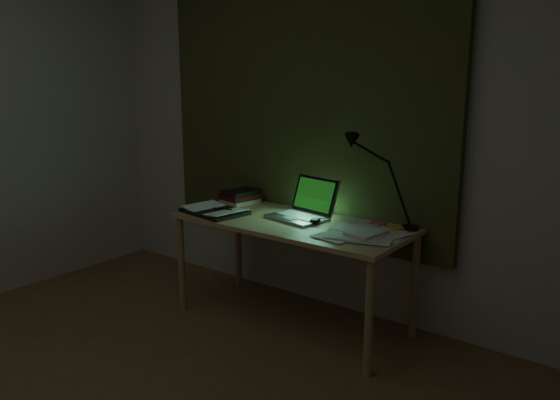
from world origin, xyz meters
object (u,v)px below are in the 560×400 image
(laptop, at_px, (297,199))
(desk_lamp, at_px, (413,185))
(loose_papers, at_px, (359,232))
(open_textbook, at_px, (215,211))
(desk, at_px, (292,272))
(book_stack, at_px, (240,196))

(laptop, bearing_deg, desk_lamp, 27.17)
(loose_papers, distance_m, desk_lamp, 0.41)
(open_textbook, relative_size, desk_lamp, 0.76)
(open_textbook, xyz_separation_m, loose_papers, (0.98, 0.15, -0.01))
(loose_papers, height_order, desk_lamp, desk_lamp)
(desk, xyz_separation_m, loose_papers, (0.47, 0.00, 0.34))
(book_stack, bearing_deg, loose_papers, -9.62)
(open_textbook, relative_size, loose_papers, 1.08)
(desk_lamp, bearing_deg, laptop, -158.11)
(laptop, height_order, loose_papers, laptop)
(loose_papers, bearing_deg, laptop, 173.68)
(loose_papers, xyz_separation_m, desk_lamp, (0.19, 0.25, 0.25))
(laptop, xyz_separation_m, desk_lamp, (0.66, 0.20, 0.14))
(book_stack, relative_size, desk_lamp, 0.45)
(desk_lamp, bearing_deg, book_stack, -171.56)
(desk, distance_m, desk_lamp, 0.92)
(book_stack, bearing_deg, desk, -17.29)
(open_textbook, distance_m, loose_papers, 0.99)
(laptop, bearing_deg, desk, -77.73)
(loose_papers, bearing_deg, open_textbook, -171.36)
(open_textbook, bearing_deg, book_stack, 110.56)
(book_stack, bearing_deg, desk_lamp, 3.46)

